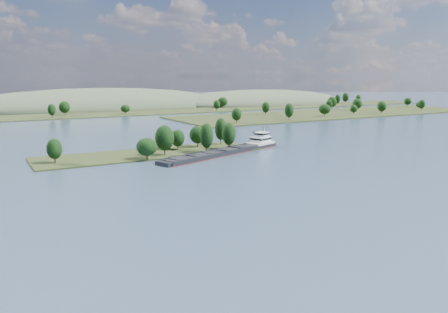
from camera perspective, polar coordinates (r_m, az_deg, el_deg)
ground at (r=146.57m, az=-1.53°, el=-3.28°), size 1800.00×1800.00×0.00m
tree_island at (r=200.81m, az=-7.62°, el=1.56°), size 100.00×32.97×14.75m
right_bank at (r=427.91m, az=14.52°, el=5.57°), size 320.00×90.00×14.97m
back_shoreline at (r=413.84m, az=-19.20°, el=5.13°), size 900.00×60.00×15.28m
hill_east at (r=578.32m, az=4.74°, el=6.94°), size 260.00×140.00×36.00m
hill_west at (r=522.39m, az=-15.75°, el=6.22°), size 320.00×160.00×44.00m
cargo_barge at (r=201.41m, az=0.80°, el=0.85°), size 71.47×31.95×9.83m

